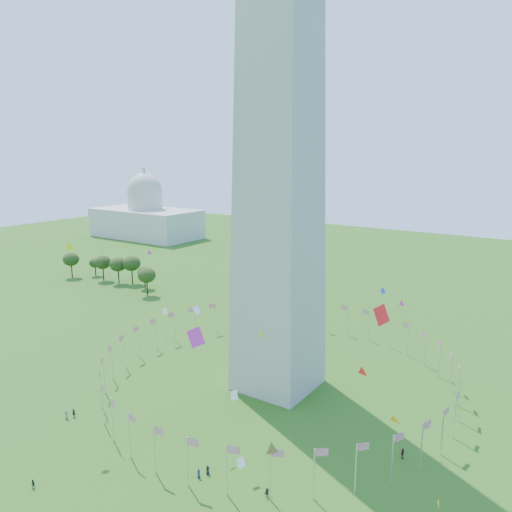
% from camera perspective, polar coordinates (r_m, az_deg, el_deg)
% --- Properties ---
extents(ground, '(600.00, 600.00, 0.00)m').
position_cam_1_polar(ground, '(90.29, -16.40, -25.73)').
color(ground, '#255413').
rests_on(ground, ground).
extents(washington_monument, '(16.80, 16.80, 169.00)m').
position_cam_1_polar(washington_monument, '(113.79, 2.90, 27.20)').
color(washington_monument, '#B8B4A4').
rests_on(washington_monument, ground).
extents(flag_ring, '(80.24, 80.24, 9.00)m').
position_cam_1_polar(flag_ring, '(120.59, 2.49, -12.58)').
color(flag_ring, silver).
rests_on(flag_ring, ground).
extents(capitol_building, '(70.00, 35.00, 46.00)m').
position_cam_1_polar(capitol_building, '(327.58, -12.56, 6.11)').
color(capitol_building, beige).
rests_on(capitol_building, ground).
extents(kites_aloft, '(121.60, 76.40, 35.48)m').
position_cam_1_polar(kites_aloft, '(86.48, 0.41, -11.18)').
color(kites_aloft, red).
rests_on(kites_aloft, ground).
extents(tree_line_west, '(55.31, 15.96, 11.66)m').
position_cam_1_polar(tree_line_west, '(216.03, -15.76, -1.70)').
color(tree_line_west, '#324F1A').
rests_on(tree_line_west, ground).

